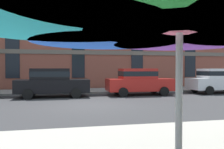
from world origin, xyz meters
TOP-DOWN VIEW (x-y plane):
  - ground_plane at (0.00, 0.00)m, footprint 120.00×120.00m
  - sidewalk_far at (0.00, 6.80)m, footprint 56.00×3.60m
  - apartment_building at (0.00, 14.99)m, footprint 47.92×12.08m
  - sedan_black at (-1.90, 3.70)m, footprint 4.40×1.98m
  - sedan_red at (3.72, 3.70)m, footprint 4.40×1.98m
  - sedan_white at (9.73, 3.70)m, footprint 4.40×1.98m
  - patio_umbrella at (-0.17, -9.00)m, footprint 3.66×3.40m

SIDE VIEW (x-z plane):
  - ground_plane at x=0.00m, z-range 0.00..0.00m
  - sidewalk_far at x=0.00m, z-range 0.00..0.12m
  - sedan_black at x=-1.90m, z-range 0.06..1.84m
  - sedan_red at x=3.72m, z-range 0.06..1.84m
  - sedan_white at x=9.73m, z-range 0.06..1.84m
  - patio_umbrella at x=-0.17m, z-range 0.98..3.44m
  - apartment_building at x=0.00m, z-range 0.00..12.80m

